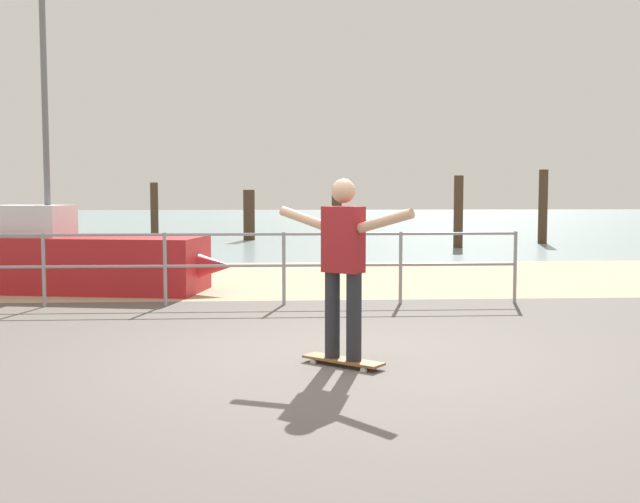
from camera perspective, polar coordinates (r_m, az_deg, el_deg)
The scene contains 12 objects.
ground_plane at distance 6.29m, azimuth 1.03°, elevation -10.38°, with size 24.00×10.00×0.04m, color #605B56.
beach_strip at distance 14.16m, azimuth -1.55°, elevation -2.04°, with size 24.00×6.00×0.04m, color tan.
sea_surface at distance 42.09m, azimuth -2.87°, elevation 2.31°, with size 72.00×50.00×0.04m, color #849EA3.
railing_fence at distance 10.95m, azimuth -15.89°, elevation -0.46°, with size 11.69×0.05×1.05m.
sailboat at distance 12.83m, azimuth -17.84°, elevation -0.61°, with size 5.07×2.20×4.81m.
skateboard at distance 7.04m, azimuth 1.73°, elevation -8.19°, with size 0.74×0.67×0.08m.
skateboarder at distance 6.90m, azimuth 1.75°, elevation -0.47°, with size 1.16×1.00×1.65m.
groyne_post_0 at distance 25.08m, azimuth -12.33°, elevation 2.90°, with size 0.25×0.25×1.91m, color #422D1E.
groyne_post_1 at distance 25.17m, azimuth -5.35°, elevation 2.73°, with size 0.38×0.38×1.68m, color #422D1E.
groyne_post_2 at distance 26.77m, azimuth 1.26°, elevation 3.01°, with size 0.35×0.35×1.82m, color #422D1E.
groyne_post_3 at distance 21.98m, azimuth 10.35°, elevation 2.93°, with size 0.27×0.27×2.08m, color #422D1E.
groyne_post_4 at distance 24.38m, azimuth 16.40°, elevation 3.23°, with size 0.28×0.28×2.29m, color #422D1E.
Camera 1 is at (-0.49, -7.06, 1.62)m, focal length 42.61 mm.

